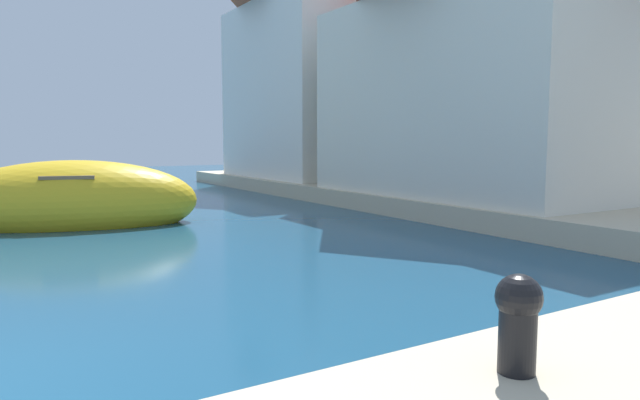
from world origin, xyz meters
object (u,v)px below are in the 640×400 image
mooring_bollard (518,318)px  quayside_tree (413,107)px  moored_boat_1 (74,202)px  waterfront_building_main (482,77)px  waterfront_building_annex (313,80)px

mooring_bollard → quayside_tree: quayside_tree is taller
moored_boat_1 → waterfront_building_main: size_ratio=0.66×
waterfront_building_annex → mooring_bollard: 20.94m
moored_boat_1 → mooring_bollard: moored_boat_1 is taller
moored_boat_1 → waterfront_building_annex: 12.84m
moored_boat_1 → quayside_tree: (11.27, 1.08, 2.64)m
waterfront_building_annex → mooring_bollard: (-9.31, -18.39, -3.69)m
mooring_bollard → waterfront_building_annex: bearing=63.1°
waterfront_building_main → quayside_tree: 4.14m
quayside_tree → moored_boat_1: bearing=-174.5°
waterfront_building_annex → quayside_tree: 5.63m
waterfront_building_main → mooring_bollard: waterfront_building_main is taller
waterfront_building_main → quayside_tree: (0.92, 3.99, -0.58)m
moored_boat_1 → quayside_tree: size_ratio=1.46×
waterfront_building_main → quayside_tree: size_ratio=2.20×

